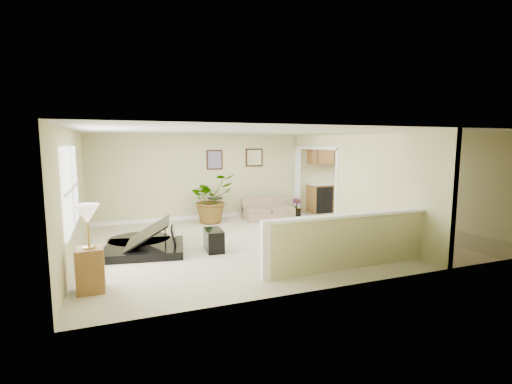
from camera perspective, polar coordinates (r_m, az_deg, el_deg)
name	(u,v)px	position (r m, az deg, el deg)	size (l,w,h in m)	color
floor	(287,238)	(8.87, 4.74, -7.11)	(9.00, 9.00, 0.00)	#C2BA97
back_wall	(245,176)	(11.40, -1.75, 2.54)	(9.00, 0.04, 2.50)	#C8C388
front_wall	(370,206)	(6.11, 17.17, -2.09)	(9.00, 0.04, 2.50)	#C8C388
left_wall	(73,196)	(7.82, -26.36, -0.50)	(0.04, 6.00, 2.50)	#C8C388
right_wall	(434,179)	(11.34, 25.76, 1.77)	(0.04, 6.00, 2.50)	#C8C388
ceiling	(288,132)	(8.59, 4.92, 9.25)	(9.00, 6.00, 0.04)	silver
kitchen_vinyl	(393,227)	(10.59, 20.34, -5.13)	(2.70, 6.00, 0.01)	tan
interior_partition	(346,183)	(9.77, 13.72, 1.32)	(0.18, 5.99, 2.50)	#C8C388
pony_half_wall	(347,240)	(6.85, 13.80, -7.21)	(3.42, 0.22, 1.00)	#C8C388
left_window	(70,188)	(7.31, -26.68, 0.55)	(0.05, 2.15, 1.45)	white
wall_art_left	(215,160)	(11.07, -6.38, 4.94)	(0.48, 0.04, 0.58)	#331C12
wall_mirror	(254,158)	(11.45, -0.29, 5.32)	(0.55, 0.04, 0.55)	#331C12
kitchen_cabinets	(338,185)	(12.62, 12.47, 1.11)	(2.36, 0.65, 2.33)	olive
piano	(141,222)	(8.04, -17.29, -4.44)	(2.01, 2.05, 1.48)	black
piano_bench	(214,240)	(7.87, -6.51, -7.36)	(0.34, 0.67, 0.44)	black
loveseat	(267,208)	(11.05, 1.78, -2.54)	(1.46, 0.86, 0.82)	#95795E
accent_table	(215,206)	(10.88, -6.29, -2.12)	(0.46, 0.46, 0.66)	black
palm_plant	(211,199)	(10.53, -6.89, -1.05)	(1.57, 1.48, 1.38)	black
small_plant	(296,209)	(11.49, 6.23, -2.57)	(0.35, 0.35, 0.55)	black
lamp_stand	(90,255)	(6.17, -24.23, -8.83)	(0.40, 0.40, 1.34)	olive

